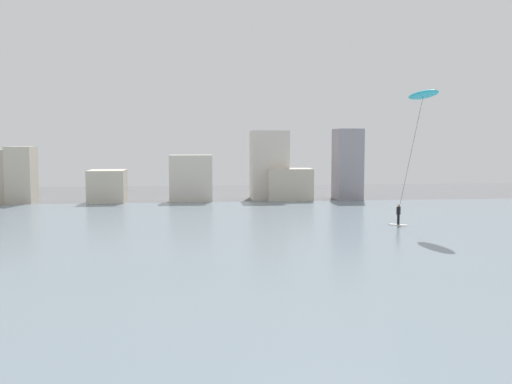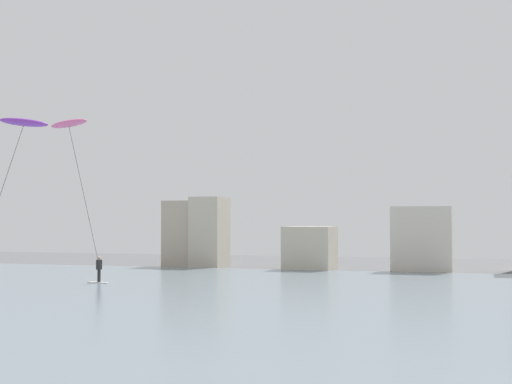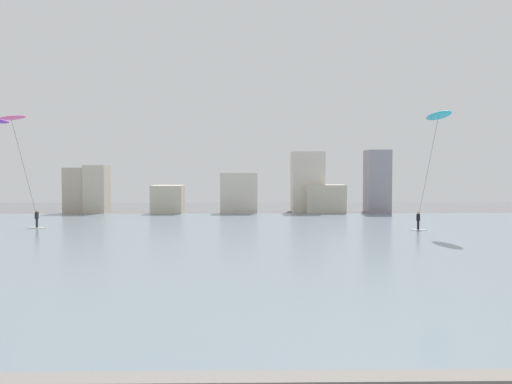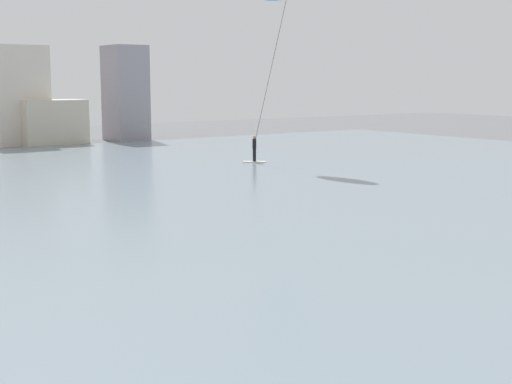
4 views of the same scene
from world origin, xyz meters
The scene contains 3 objects.
water_bay centered at (0.00, 30.53, 0.05)m, with size 84.00×52.00×0.10m, color slate.
far_shore_buildings centered at (1.92, 58.93, 3.06)m, with size 40.84×6.17×7.94m.
kitesurfer_cyan centered at (16.68, 36.52, 9.34)m, with size 2.49×4.48×10.29m.
Camera 1 is at (0.21, -4.17, 6.65)m, focal length 40.19 mm.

